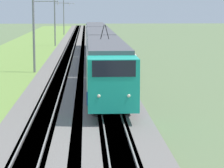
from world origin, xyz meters
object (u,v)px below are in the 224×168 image
at_px(catenary_mast_far, 55,21).
at_px(catenary_mast_mid, 34,32).
at_px(catenary_mast_distant, 64,17).
at_px(passenger_train, 99,45).

bearing_deg(catenary_mast_far, catenary_mast_mid, -180.00).
relative_size(catenary_mast_far, catenary_mast_distant, 0.98).
distance_m(catenary_mast_mid, catenary_mast_distant, 71.24).
relative_size(passenger_train, catenary_mast_mid, 7.38).
relative_size(passenger_train, catenary_mast_far, 7.30).
bearing_deg(passenger_train, catenary_mast_far, -168.34).
relative_size(passenger_train, catenary_mast_distant, 7.15).
relative_size(catenary_mast_mid, catenary_mast_distant, 0.97).
bearing_deg(catenary_mast_distant, catenary_mast_far, -180.00).
xyz_separation_m(passenger_train, catenary_mast_distant, (66.75, 6.42, 1.81)).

